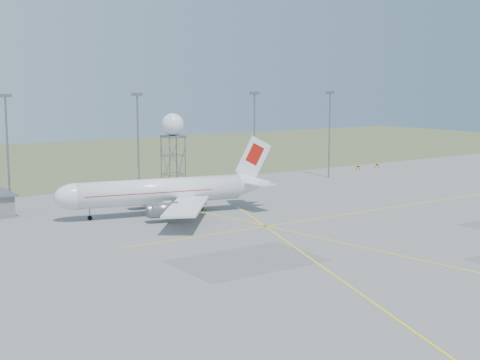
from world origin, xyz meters
TOP-DOWN VIEW (x-y plane):
  - ground at (0.00, 0.00)m, footprint 400.00×400.00m
  - grass_strip at (0.00, 140.00)m, footprint 400.00×120.00m
  - mast_a at (-35.00, 66.00)m, footprint 2.20×0.50m
  - mast_b at (-10.00, 66.00)m, footprint 2.20×0.50m
  - mast_c at (18.00, 66.00)m, footprint 2.20×0.50m
  - mast_d at (40.00, 66.00)m, footprint 2.20×0.50m
  - taxi_sign_near at (55.60, 72.00)m, footprint 1.60×0.17m
  - taxi_sign_far at (62.60, 72.00)m, footprint 1.60×0.17m
  - airliner_main at (-14.34, 47.72)m, footprint 38.15×36.46m
  - radar_tower at (-1.67, 67.10)m, footprint 4.51×4.51m
  - fire_truck at (-9.82, 49.16)m, footprint 8.78×4.32m

SIDE VIEW (x-z plane):
  - ground at x=0.00m, z-range 0.00..0.00m
  - grass_strip at x=0.00m, z-range 0.00..0.03m
  - taxi_sign_near at x=55.60m, z-range 0.29..1.49m
  - taxi_sign_far at x=62.60m, z-range 0.29..1.49m
  - fire_truck at x=-9.82m, z-range -0.07..3.32m
  - airliner_main at x=-14.34m, z-range -2.53..10.53m
  - radar_tower at x=-1.67m, z-range 1.00..17.32m
  - mast_a at x=-35.00m, z-range 1.82..22.32m
  - mast_b at x=-10.00m, z-range 1.82..22.32m
  - mast_c at x=18.00m, z-range 1.82..22.32m
  - mast_d at x=40.00m, z-range 1.82..22.32m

